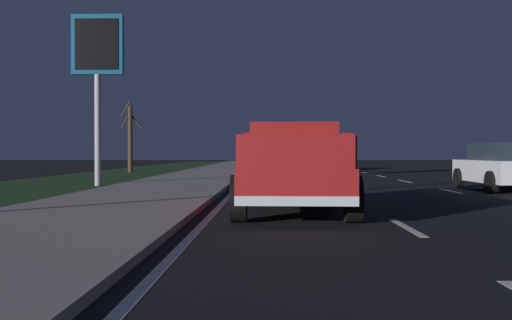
{
  "coord_description": "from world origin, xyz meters",
  "views": [
    {
      "loc": [
        -1.66,
        3.99,
        1.23
      ],
      "look_at": [
        12.32,
        4.32,
        1.06
      ],
      "focal_mm": 43.02,
      "sensor_mm": 36.0,
      "label": 1
    }
  ],
  "objects_px": {
    "sedan_black": "(325,159)",
    "sedan_silver": "(283,160)",
    "bare_tree_far": "(130,137)",
    "gas_price_sign": "(97,58)",
    "sedan_white": "(503,166)",
    "pickup_truck": "(294,168)"
  },
  "relations": [
    {
      "from": "pickup_truck",
      "to": "gas_price_sign",
      "type": "bearing_deg",
      "value": 35.71
    },
    {
      "from": "pickup_truck",
      "to": "gas_price_sign",
      "type": "xyz_separation_m",
      "value": [
        9.55,
        6.86,
        3.79
      ]
    },
    {
      "from": "pickup_truck",
      "to": "sedan_black",
      "type": "xyz_separation_m",
      "value": [
        30.63,
        -3.34,
        -0.13
      ]
    },
    {
      "from": "bare_tree_far",
      "to": "sedan_silver",
      "type": "bearing_deg",
      "value": -105.7
    },
    {
      "from": "sedan_white",
      "to": "sedan_silver",
      "type": "distance_m",
      "value": 16.69
    },
    {
      "from": "sedan_black",
      "to": "sedan_silver",
      "type": "height_order",
      "value": "same"
    },
    {
      "from": "sedan_white",
      "to": "sedan_silver",
      "type": "bearing_deg",
      "value": 24.01
    },
    {
      "from": "sedan_black",
      "to": "sedan_silver",
      "type": "xyz_separation_m",
      "value": [
        -8.28,
        3.14,
        0.0
      ]
    },
    {
      "from": "sedan_white",
      "to": "gas_price_sign",
      "type": "xyz_separation_m",
      "value": [
        2.45,
        13.86,
        3.91
      ]
    },
    {
      "from": "sedan_white",
      "to": "sedan_black",
      "type": "xyz_separation_m",
      "value": [
        23.53,
        3.66,
        0.0
      ]
    },
    {
      "from": "sedan_silver",
      "to": "gas_price_sign",
      "type": "relative_size",
      "value": 0.7
    },
    {
      "from": "sedan_black",
      "to": "bare_tree_far",
      "type": "distance_m",
      "value": 13.85
    },
    {
      "from": "sedan_silver",
      "to": "bare_tree_far",
      "type": "distance_m",
      "value": 9.9
    },
    {
      "from": "sedan_black",
      "to": "sedan_white",
      "type": "bearing_deg",
      "value": -171.17
    },
    {
      "from": "sedan_silver",
      "to": "gas_price_sign",
      "type": "xyz_separation_m",
      "value": [
        -12.8,
        7.07,
        3.91
      ]
    },
    {
      "from": "sedan_white",
      "to": "bare_tree_far",
      "type": "distance_m",
      "value": 24.2
    },
    {
      "from": "gas_price_sign",
      "to": "pickup_truck",
      "type": "bearing_deg",
      "value": -144.29
    },
    {
      "from": "pickup_truck",
      "to": "bare_tree_far",
      "type": "relative_size",
      "value": 1.23
    },
    {
      "from": "gas_price_sign",
      "to": "sedan_white",
      "type": "bearing_deg",
      "value": -100.02
    },
    {
      "from": "sedan_black",
      "to": "sedan_silver",
      "type": "bearing_deg",
      "value": 159.26
    },
    {
      "from": "pickup_truck",
      "to": "gas_price_sign",
      "type": "distance_m",
      "value": 12.35
    },
    {
      "from": "sedan_black",
      "to": "gas_price_sign",
      "type": "height_order",
      "value": "gas_price_sign"
    }
  ]
}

